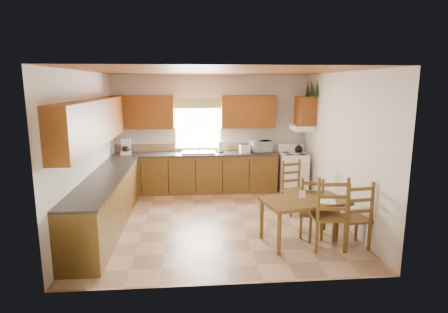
{
  "coord_description": "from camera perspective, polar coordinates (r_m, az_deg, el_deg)",
  "views": [
    {
      "loc": [
        -0.43,
        -6.55,
        2.49
      ],
      "look_at": [
        0.15,
        0.3,
        1.15
      ],
      "focal_mm": 30.0,
      "sensor_mm": 36.0,
      "label": 1
    }
  ],
  "objects": [
    {
      "name": "upper_cab_left",
      "position": [
        6.64,
        -19.33,
        4.93
      ],
      "size": [
        0.33,
        3.6,
        0.75
      ],
      "primitive_type": "cube",
      "color": "brown",
      "rests_on": "wall_left"
    },
    {
      "name": "wall_left",
      "position": [
        6.89,
        -20.09,
        0.83
      ],
      "size": [
        4.5,
        4.5,
        0.0
      ],
      "primitive_type": "plane",
      "color": "silver",
      "rests_on": "floor"
    },
    {
      "name": "range_hood",
      "position": [
        8.61,
        11.82,
        4.33
      ],
      "size": [
        0.44,
        0.62,
        0.12
      ],
      "primitive_type": "cube",
      "color": "white",
      "rests_on": "wall_right"
    },
    {
      "name": "upper_cab_back_left",
      "position": [
        8.73,
        -12.27,
        6.61
      ],
      "size": [
        1.41,
        0.33,
        0.75
      ],
      "primitive_type": "cube",
      "color": "brown",
      "rests_on": "wall_back"
    },
    {
      "name": "stove",
      "position": [
        8.81,
        10.51,
        -2.55
      ],
      "size": [
        0.66,
        0.67,
        0.9
      ],
      "primitive_type": "cube",
      "rotation": [
        0.0,
        0.0,
        -0.08
      ],
      "color": "white",
      "rests_on": "floor"
    },
    {
      "name": "coffeemaker",
      "position": [
        8.71,
        -14.76,
        1.44
      ],
      "size": [
        0.28,
        0.3,
        0.35
      ],
      "primitive_type": "cube",
      "rotation": [
        0.0,
        0.0,
        0.35
      ],
      "color": "white",
      "rests_on": "counter_back"
    },
    {
      "name": "wall_right",
      "position": [
        7.17,
        17.19,
        1.38
      ],
      "size": [
        4.5,
        4.5,
        0.0
      ],
      "primitive_type": "plane",
      "color": "silver",
      "rests_on": "floor"
    },
    {
      "name": "table_card",
      "position": [
        6.1,
        11.84,
        -5.68
      ],
      "size": [
        0.1,
        0.04,
        0.13
      ],
      "primitive_type": "cube",
      "rotation": [
        0.0,
        0.0,
        -0.23
      ],
      "color": "white",
      "rests_on": "dining_table"
    },
    {
      "name": "lower_cab_left",
      "position": [
        6.89,
        -17.48,
        -6.81
      ],
      "size": [
        0.6,
        3.6,
        0.88
      ],
      "primitive_type": "cube",
      "color": "brown",
      "rests_on": "floor"
    },
    {
      "name": "wall_front",
      "position": [
        4.47,
        0.86,
        -3.74
      ],
      "size": [
        4.5,
        4.5,
        0.0
      ],
      "primitive_type": "plane",
      "color": "silver",
      "rests_on": "floor"
    },
    {
      "name": "pine_decal_b",
      "position": [
        8.61,
        13.22,
        10.28
      ],
      "size": [
        0.22,
        0.22,
        0.36
      ],
      "primitive_type": "cone",
      "color": "#143915",
      "rests_on": "wall_right"
    },
    {
      "name": "ceiling",
      "position": [
        6.56,
        -1.11,
        12.87
      ],
      "size": [
        4.5,
        4.5,
        0.0
      ],
      "primitive_type": "plane",
      "color": "brown",
      "rests_on": "floor"
    },
    {
      "name": "window_frame",
      "position": [
        8.82,
        -3.99,
        4.88
      ],
      "size": [
        1.13,
        0.02,
        1.18
      ],
      "primitive_type": "cube",
      "color": "white",
      "rests_on": "wall_back"
    },
    {
      "name": "wall_back",
      "position": [
        8.88,
        -2.04,
        3.65
      ],
      "size": [
        4.5,
        4.5,
        0.0
      ],
      "primitive_type": "plane",
      "color": "silver",
      "rests_on": "floor"
    },
    {
      "name": "table_paper",
      "position": [
        6.08,
        15.54,
        -6.52
      ],
      "size": [
        0.31,
        0.36,
        0.0
      ],
      "primitive_type": "cube",
      "rotation": [
        0.0,
        0.0,
        -0.29
      ],
      "color": "white",
      "rests_on": "dining_table"
    },
    {
      "name": "chair_far_left",
      "position": [
        7.4,
        10.78,
        -4.69
      ],
      "size": [
        0.52,
        0.5,
        1.02
      ],
      "primitive_type": "cube",
      "rotation": [
        0.0,
        0.0,
        0.27
      ],
      "color": "brown",
      "rests_on": "floor"
    },
    {
      "name": "chair_near_left",
      "position": [
        5.96,
        15.61,
        -8.12
      ],
      "size": [
        0.52,
        0.5,
        1.15
      ],
      "primitive_type": "cube",
      "rotation": [
        0.0,
        0.0,
        3.06
      ],
      "color": "brown",
      "rests_on": "floor"
    },
    {
      "name": "window_pane",
      "position": [
        8.81,
        -3.99,
        4.88
      ],
      "size": [
        1.05,
        0.01,
        1.1
      ],
      "primitive_type": "cube",
      "color": "white",
      "rests_on": "wall_back"
    },
    {
      "name": "upper_cab_back_right",
      "position": [
        8.75,
        3.69,
        6.85
      ],
      "size": [
        1.25,
        0.33,
        0.75
      ],
      "primitive_type": "cube",
      "color": "brown",
      "rests_on": "wall_back"
    },
    {
      "name": "floor",
      "position": [
        7.02,
        -1.03,
        -9.75
      ],
      "size": [
        4.5,
        4.5,
        0.0
      ],
      "primitive_type": "plane",
      "color": "tan",
      "rests_on": "ground"
    },
    {
      "name": "backsplash",
      "position": [
        8.91,
        -4.43,
        1.44
      ],
      "size": [
        3.75,
        0.01,
        0.18
      ],
      "primitive_type": "cube",
      "color": "#8F7058",
      "rests_on": "counter_back"
    },
    {
      "name": "chair_near_right",
      "position": [
        6.11,
        19.0,
        -8.28
      ],
      "size": [
        0.49,
        0.48,
        1.06
      ],
      "primitive_type": "cube",
      "rotation": [
        0.0,
        0.0,
        3.26
      ],
      "color": "brown",
      "rests_on": "floor"
    },
    {
      "name": "pine_decal_c",
      "position": [
        8.92,
        12.57,
        10.07
      ],
      "size": [
        0.22,
        0.22,
        0.36
      ],
      "primitive_type": "cone",
      "color": "#143915",
      "rests_on": "wall_right"
    },
    {
      "name": "pine_decal_a",
      "position": [
        8.31,
        13.89,
        9.96
      ],
      "size": [
        0.22,
        0.22,
        0.36
      ],
      "primitive_type": "cone",
      "color": "#143915",
      "rests_on": "wall_right"
    },
    {
      "name": "lower_cab_back",
      "position": [
        8.74,
        -4.35,
        -2.57
      ],
      "size": [
        3.75,
        0.6,
        0.88
      ],
      "primitive_type": "cube",
      "color": "brown",
      "rests_on": "floor"
    },
    {
      "name": "toaster",
      "position": [
        8.63,
        3.16,
        1.15
      ],
      "size": [
        0.25,
        0.19,
        0.18
      ],
      "primitive_type": "cube",
      "rotation": [
        0.0,
        0.0,
        0.21
      ],
      "color": "white",
      "rests_on": "counter_back"
    },
    {
      "name": "chair_far_right",
      "position": [
        6.38,
        13.26,
        -7.78
      ],
      "size": [
        0.48,
        0.47,
        0.93
      ],
      "primitive_type": "cube",
      "rotation": [
        0.0,
        0.0,
        -0.3
      ],
      "color": "brown",
      "rests_on": "floor"
    },
    {
      "name": "microwave",
      "position": [
        8.76,
        5.66,
        1.52
      ],
      "size": [
        0.51,
        0.42,
        0.26
      ],
      "primitive_type": "imported",
      "rotation": [
        0.0,
        0.0,
        0.27
      ],
      "color": "white",
      "rests_on": "counter_back"
    },
    {
      "name": "paper_towel",
      "position": [
        8.68,
        -0.58,
        1.49
      ],
      "size": [
        0.14,
        0.14,
        0.26
      ],
      "primitive_type": "cylinder",
      "rotation": [
        0.0,
        0.0,
        0.34
      ],
      "color": "white",
      "rests_on": "counter_back"
    },
    {
      "name": "counter_back",
      "position": [
        8.64,
        -4.4,
        0.4
      ],
      "size": [
        3.75,
        0.63,
        0.04
      ],
      "primitive_type": "cube",
      "color": "#34302E",
      "rests_on": "lower_cab_back"
    },
    {
      "name": "dining_table",
      "position": [
        6.17,
        12.05,
        -9.53
      ],
      "size": [
        1.44,
        1.03,
        0.7
      ],
      "primitive_type": "cube",
      "rotation": [
        0.0,
        0.0,
        0.24
      ],
      "color": "brown",
      "rests_on": "floor"
    },
    {
      "name": "window_valance",
      "position": [
        8.75,
        -4.03,
        8.12
      ],
      "size": [
        1.19,
        0.01,
        0.24
      ],
      "primitive_type": "cube",
      "color": "#446A36",
      "rests_on": "wall_back"
    },
    {
      "name": "sink_basin",
      "position": [
        8.64,
        -3.91,
        0.67
      ],
      "size": [
        0.75,
        0.45,
        0.04
      ],
      "primitive_type": "cube",
      "color": "silver",
      "rests_on": "counter_back"
    },
    {
      "name": "counter_left",
      "position": [
        6.76,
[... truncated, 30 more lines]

